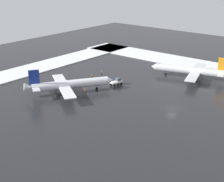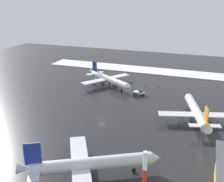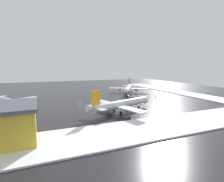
{
  "view_description": "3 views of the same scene",
  "coord_description": "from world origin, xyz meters",
  "px_view_note": "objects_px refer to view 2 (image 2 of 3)",
  "views": [
    {
      "loc": [
        -47.82,
        87.48,
        41.59
      ],
      "look_at": [
        18.92,
        6.33,
        2.97
      ],
      "focal_mm": 55.0,
      "sensor_mm": 36.0,
      "label": 1
    },
    {
      "loc": [
        -82.33,
        -34.41,
        41.1
      ],
      "look_at": [
        13.37,
        1.24,
        5.33
      ],
      "focal_mm": 45.0,
      "sensor_mm": 36.0,
      "label": 2
    },
    {
      "loc": [
        -18.59,
        -89.49,
        17.44
      ],
      "look_at": [
        20.07,
        3.52,
        3.05
      ],
      "focal_mm": 28.0,
      "sensor_mm": 36.0,
      "label": 3
    }
  ],
  "objects_px": {
    "airplane_far_rear": "(89,164)",
    "ground_crew_mid_apron": "(146,84)",
    "ground_crew_beside_wing": "(159,86)",
    "ground_crew_by_nose_gear": "(112,87)",
    "pushback_tug": "(139,92)",
    "airplane_parked_portside": "(108,79)",
    "airplane_distant_tail": "(196,112)"
  },
  "relations": [
    {
      "from": "airplane_far_rear",
      "to": "ground_crew_mid_apron",
      "type": "height_order",
      "value": "airplane_far_rear"
    },
    {
      "from": "ground_crew_beside_wing",
      "to": "ground_crew_by_nose_gear",
      "type": "bearing_deg",
      "value": 153.87
    },
    {
      "from": "ground_crew_beside_wing",
      "to": "ground_crew_mid_apron",
      "type": "relative_size",
      "value": 1.0
    },
    {
      "from": "pushback_tug",
      "to": "ground_crew_mid_apron",
      "type": "relative_size",
      "value": 2.91
    },
    {
      "from": "airplane_parked_portside",
      "to": "airplane_far_rear",
      "type": "bearing_deg",
      "value": -39.9
    },
    {
      "from": "pushback_tug",
      "to": "airplane_parked_portside",
      "type": "bearing_deg",
      "value": 169.58
    },
    {
      "from": "ground_crew_beside_wing",
      "to": "ground_crew_mid_apron",
      "type": "xyz_separation_m",
      "value": [
        -0.07,
        5.84,
        0.0
      ]
    },
    {
      "from": "airplane_distant_tail",
      "to": "ground_crew_mid_apron",
      "type": "relative_size",
      "value": 17.96
    },
    {
      "from": "airplane_far_rear",
      "to": "ground_crew_beside_wing",
      "type": "distance_m",
      "value": 70.98
    },
    {
      "from": "ground_crew_beside_wing",
      "to": "airplane_parked_portside",
      "type": "bearing_deg",
      "value": 140.1
    },
    {
      "from": "ground_crew_mid_apron",
      "to": "airplane_distant_tail",
      "type": "bearing_deg",
      "value": -93.35
    },
    {
      "from": "airplane_parked_portside",
      "to": "airplane_distant_tail",
      "type": "xyz_separation_m",
      "value": [
        -24.88,
        -41.65,
        0.01
      ]
    },
    {
      "from": "airplane_distant_tail",
      "to": "pushback_tug",
      "type": "bearing_deg",
      "value": 37.99
    },
    {
      "from": "airplane_far_rear",
      "to": "airplane_parked_portside",
      "type": "bearing_deg",
      "value": 77.44
    },
    {
      "from": "airplane_far_rear",
      "to": "ground_crew_mid_apron",
      "type": "xyz_separation_m",
      "value": [
        70.84,
        3.74,
        -2.35
      ]
    },
    {
      "from": "airplane_distant_tail",
      "to": "ground_crew_mid_apron",
      "type": "distance_m",
      "value": 38.68
    },
    {
      "from": "airplane_distant_tail",
      "to": "ground_crew_mid_apron",
      "type": "height_order",
      "value": "airplane_distant_tail"
    },
    {
      "from": "ground_crew_beside_wing",
      "to": "ground_crew_by_nose_gear",
      "type": "xyz_separation_m",
      "value": [
        -9.46,
        19.52,
        0.0
      ]
    },
    {
      "from": "airplane_parked_portside",
      "to": "ground_crew_beside_wing",
      "type": "relative_size",
      "value": 16.17
    },
    {
      "from": "ground_crew_beside_wing",
      "to": "airplane_distant_tail",
      "type": "bearing_deg",
      "value": -109.62
    },
    {
      "from": "airplane_distant_tail",
      "to": "ground_crew_by_nose_gear",
      "type": "height_order",
      "value": "airplane_distant_tail"
    },
    {
      "from": "pushback_tug",
      "to": "ground_crew_beside_wing",
      "type": "xyz_separation_m",
      "value": [
        12.37,
        -5.73,
        -0.31
      ]
    },
    {
      "from": "airplane_distant_tail",
      "to": "ground_crew_beside_wing",
      "type": "distance_m",
      "value": 35.3
    },
    {
      "from": "airplane_parked_portside",
      "to": "ground_crew_by_nose_gear",
      "type": "relative_size",
      "value": 16.17
    },
    {
      "from": "airplane_parked_portside",
      "to": "ground_crew_by_nose_gear",
      "type": "bearing_deg",
      "value": -21.76
    },
    {
      "from": "airplane_parked_portside",
      "to": "ground_crew_beside_wing",
      "type": "distance_m",
      "value": 23.4
    },
    {
      "from": "airplane_distant_tail",
      "to": "ground_crew_by_nose_gear",
      "type": "distance_m",
      "value": 43.47
    },
    {
      "from": "airplane_parked_portside",
      "to": "airplane_far_rear",
      "type": "distance_m",
      "value": 69.19
    },
    {
      "from": "airplane_parked_portside",
      "to": "ground_crew_by_nose_gear",
      "type": "height_order",
      "value": "airplane_parked_portside"
    },
    {
      "from": "airplane_far_rear",
      "to": "ground_crew_by_nose_gear",
      "type": "distance_m",
      "value": 63.91
    },
    {
      "from": "airplane_parked_portside",
      "to": "ground_crew_mid_apron",
      "type": "distance_m",
      "value": 17.73
    },
    {
      "from": "airplane_far_rear",
      "to": "ground_crew_mid_apron",
      "type": "relative_size",
      "value": 17.95
    }
  ]
}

